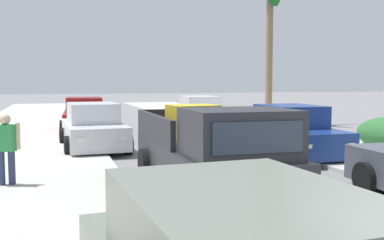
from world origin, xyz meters
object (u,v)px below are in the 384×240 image
object	(u,v)px
car_left_near	(93,128)
pedestrian	(6,147)
car_left_mid	(199,113)
car_right_mid	(291,133)
car_left_far	(84,116)
pickup_truck	(211,156)

from	to	relation	value
car_left_near	pedestrian	size ratio (longest dim) A/B	2.71
car_left_mid	car_right_mid	world-z (taller)	same
car_left_near	car_left_mid	distance (m)	7.99
car_left_far	car_left_mid	bearing A→B (deg)	1.52
car_left_mid	car_left_near	bearing A→B (deg)	-133.57
pickup_truck	car_left_near	xyz separation A→B (m)	(-1.69, 6.92, -0.09)
pedestrian	car_left_mid	bearing A→B (deg)	55.13
car_right_mid	pedestrian	world-z (taller)	pedestrian
car_left_far	car_right_mid	bearing A→B (deg)	-57.67
pickup_truck	car_left_mid	xyz separation A→B (m)	(3.81, 12.70, -0.09)
pickup_truck	car_right_mid	distance (m)	5.48
pickup_truck	car_left_far	xyz separation A→B (m)	(-1.62, 12.56, -0.09)
pedestrian	pickup_truck	bearing A→B (deg)	-23.16
pickup_truck	car_left_far	bearing A→B (deg)	97.35
pedestrian	car_left_far	bearing A→B (deg)	78.27
car_right_mid	car_left_mid	bearing A→B (deg)	90.53
car_left_mid	car_left_far	xyz separation A→B (m)	(-5.43, -0.14, 0.00)
car_left_mid	pedestrian	xyz separation A→B (m)	(-7.70, -11.04, 0.20)
car_left_near	pedestrian	xyz separation A→B (m)	(-2.19, -5.26, 0.20)
car_left_far	pedestrian	xyz separation A→B (m)	(-2.26, -10.90, 0.20)
car_left_far	car_left_near	bearing A→B (deg)	-90.72
car_left_near	pedestrian	distance (m)	5.70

